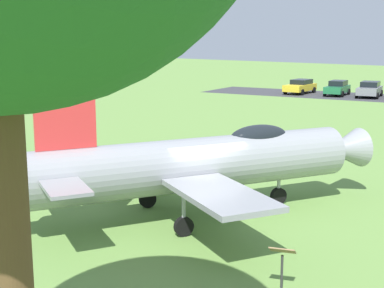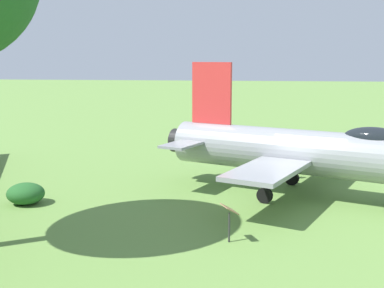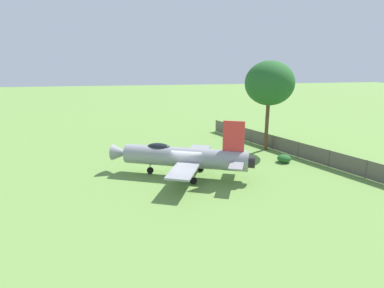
{
  "view_description": "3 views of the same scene",
  "coord_description": "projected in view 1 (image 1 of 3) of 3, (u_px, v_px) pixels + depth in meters",
  "views": [
    {
      "loc": [
        12.02,
        -13.09,
        5.89
      ],
      "look_at": [
        -0.07,
        -0.06,
        2.46
      ],
      "focal_mm": 51.93,
      "sensor_mm": 36.0,
      "label": 1
    },
    {
      "loc": [
        19.62,
        -2.04,
        5.41
      ],
      "look_at": [
        2.78,
        -4.15,
        2.5
      ],
      "focal_mm": 47.39,
      "sensor_mm": 36.0,
      "label": 2
    },
    {
      "loc": [
        -26.17,
        3.78,
        10.21
      ],
      "look_at": [
        0.18,
        -0.64,
        2.92
      ],
      "focal_mm": 29.5,
      "sensor_mm": 36.0,
      "label": 3
    }
  ],
  "objects": [
    {
      "name": "parked_car_yellow",
      "position": [
        300.0,
        86.0,
        58.79
      ],
      "size": [
        2.63,
        4.87,
        1.48
      ],
      "rotation": [
        0.0,
        0.0,
        4.85
      ],
      "color": "gold",
      "rests_on": "ground_plane"
    },
    {
      "name": "parked_car_green",
      "position": [
        337.0,
        88.0,
        56.8
      ],
      "size": [
        2.75,
        4.57,
        1.52
      ],
      "rotation": [
        0.0,
        0.0,
        4.96
      ],
      "color": "#1E6B3D",
      "rests_on": "ground_plane"
    },
    {
      "name": "info_plaque",
      "position": [
        282.0,
        257.0,
        12.92
      ],
      "size": [
        0.71,
        0.61,
        1.14
      ],
      "color": "#333333",
      "rests_on": "ground_plane"
    },
    {
      "name": "parking_strip",
      "position": [
        382.0,
        98.0,
        54.64
      ],
      "size": [
        37.67,
        15.73,
        0.0
      ],
      "primitive_type": "cube",
      "rotation": [
        0.0,
        0.0,
        3.36
      ],
      "color": "#38383D",
      "rests_on": "ground_plane"
    },
    {
      "name": "display_jet",
      "position": [
        205.0,
        162.0,
        18.38
      ],
      "size": [
        9.65,
        12.47,
        5.22
      ],
      "rotation": [
        0.0,
        0.0,
        1.18
      ],
      "color": "gray",
      "rests_on": "ground_plane"
    },
    {
      "name": "parked_car_gray",
      "position": [
        370.0,
        89.0,
        55.19
      ],
      "size": [
        3.14,
        4.79,
        1.54
      ],
      "rotation": [
        0.0,
        0.0,
        5.01
      ],
      "color": "slate",
      "rests_on": "ground_plane"
    },
    {
      "name": "ground_plane",
      "position": [
        195.0,
        216.0,
        18.57
      ],
      "size": [
        200.0,
        200.0,
        0.0
      ],
      "primitive_type": "plane",
      "color": "#668E42"
    }
  ]
}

